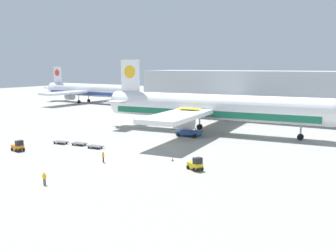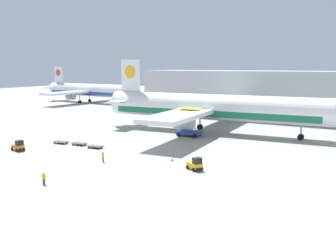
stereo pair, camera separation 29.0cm
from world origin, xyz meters
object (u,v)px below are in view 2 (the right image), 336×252
(baggage_tug_mid, at_px, (195,164))
(baggage_dolly_second, at_px, (79,143))
(ground_crew_near, at_px, (103,156))
(traffic_cone_near, at_px, (172,159))
(ground_crew_far, at_px, (44,177))
(airplane_main, at_px, (209,108))
(scissor_lift_loader, at_px, (189,126))
(baggage_dolly_third, at_px, (95,146))
(baggage_tug_foreground, at_px, (18,146))
(airplane_distant, at_px, (90,90))
(baggage_dolly_lead, at_px, (61,142))

(baggage_tug_mid, relative_size, baggage_dolly_second, 0.75)
(baggage_dolly_second, relative_size, ground_crew_near, 2.11)
(traffic_cone_near, bearing_deg, ground_crew_far, -112.77)
(airplane_main, xyz_separation_m, ground_crew_near, (-2.94, -33.77, -4.79))
(airplane_main, xyz_separation_m, scissor_lift_loader, (-1.73, -6.32, -3.53))
(scissor_lift_loader, distance_m, baggage_dolly_third, 22.38)
(baggage_tug_foreground, height_order, baggage_dolly_third, baggage_tug_foreground)
(scissor_lift_loader, distance_m, ground_crew_near, 27.50)
(airplane_main, relative_size, ground_crew_far, 34.18)
(baggage_tug_foreground, bearing_deg, airplane_distant, 134.53)
(baggage_dolly_second, bearing_deg, ground_crew_near, -35.90)
(airplane_main, distance_m, baggage_dolly_second, 30.92)
(airplane_distant, height_order, scissor_lift_loader, airplane_distant)
(baggage_tug_foreground, bearing_deg, baggage_dolly_third, 49.85)
(baggage_tug_foreground, xyz_separation_m, traffic_cone_near, (27.98, 8.15, -0.54))
(baggage_tug_mid, distance_m, ground_crew_near, 15.29)
(scissor_lift_loader, height_order, traffic_cone_near, scissor_lift_loader)
(baggage_tug_foreground, xyz_separation_m, ground_crew_far, (19.85, -11.24, 0.12))
(ground_crew_far, bearing_deg, traffic_cone_near, -127.90)
(scissor_lift_loader, bearing_deg, ground_crew_far, -95.25)
(baggage_dolly_lead, bearing_deg, baggage_dolly_second, 6.02)
(airplane_main, height_order, baggage_tug_mid, airplane_main)
(ground_crew_near, bearing_deg, baggage_tug_foreground, 77.22)
(airplane_main, relative_size, ground_crew_near, 32.63)
(traffic_cone_near, bearing_deg, ground_crew_near, -144.75)
(baggage_dolly_third, bearing_deg, airplane_main, 62.41)
(airplane_distant, distance_m, baggage_tug_mid, 110.68)
(airplane_main, relative_size, baggage_dolly_lead, 15.47)
(baggage_dolly_lead, height_order, ground_crew_near, ground_crew_near)
(baggage_tug_foreground, distance_m, traffic_cone_near, 29.15)
(baggage_dolly_lead, bearing_deg, baggage_dolly_third, -2.52)
(baggage_tug_mid, bearing_deg, baggage_dolly_third, -161.37)
(ground_crew_far, bearing_deg, baggage_dolly_second, -71.28)
(baggage_dolly_third, xyz_separation_m, ground_crew_far, (9.24, -20.13, 0.60))
(airplane_distant, bearing_deg, ground_crew_far, -48.22)
(baggage_dolly_second, bearing_deg, scissor_lift_loader, 49.90)
(baggage_tug_foreground, distance_m, baggage_tug_mid, 34.07)
(scissor_lift_loader, height_order, baggage_dolly_second, scissor_lift_loader)
(airplane_distant, xyz_separation_m, ground_crew_far, (71.83, -86.41, -4.24))
(scissor_lift_loader, bearing_deg, ground_crew_near, -97.55)
(baggage_dolly_second, bearing_deg, airplane_main, 54.12)
(scissor_lift_loader, relative_size, ground_crew_near, 3.49)
(airplane_main, distance_m, baggage_tug_mid, 32.86)
(airplane_distant, relative_size, baggage_tug_mid, 18.50)
(ground_crew_near, distance_m, ground_crew_far, 12.94)
(airplane_distant, distance_m, baggage_dolly_second, 87.88)
(airplane_distant, xyz_separation_m, baggage_dolly_third, (62.59, -66.28, -4.84))
(baggage_dolly_lead, bearing_deg, traffic_cone_near, -5.68)
(airplane_distant, relative_size, scissor_lift_loader, 8.37)
(ground_crew_far, distance_m, traffic_cone_near, 21.04)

